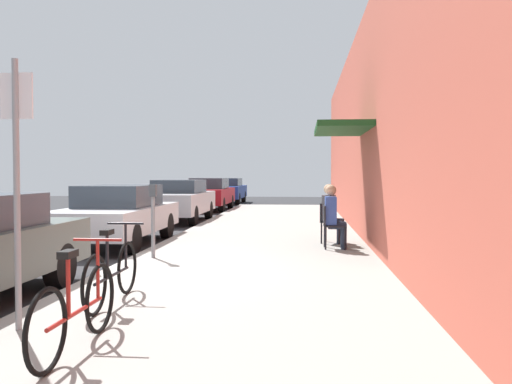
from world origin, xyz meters
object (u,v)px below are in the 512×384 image
object	(u,v)px
parked_car_4	(227,190)
street_sign	(17,172)
seated_patron_0	(334,214)
parked_car_2	(179,200)
cafe_chair_1	(329,220)
parked_car_3	(209,194)
parking_meter	(153,215)
bicycle_1	(112,273)
seated_patron_1	(331,211)
bicycle_0	(77,309)
cafe_chair_0	(331,224)
parked_car_1	(118,214)

from	to	relation	value
parked_car_4	street_sign	distance (m)	24.38
seated_patron_0	parked_car_4	bearing A→B (deg)	104.75
street_sign	seated_patron_0	size ratio (longest dim) A/B	2.02
parked_car_2	cafe_chair_1	distance (m)	7.77
parked_car_2	parked_car_3	distance (m)	5.87
parking_meter	street_sign	bearing A→B (deg)	-90.65
parked_car_2	bicycle_1	size ratio (longest dim) A/B	2.57
seated_patron_1	parking_meter	bearing A→B (deg)	-144.61
parking_meter	bicycle_0	distance (m)	5.06
street_sign	bicycle_0	world-z (taller)	street_sign
cafe_chair_1	bicycle_0	bearing A→B (deg)	-108.57
street_sign	bicycle_1	distance (m)	1.66
parked_car_2	cafe_chair_0	bearing A→B (deg)	-55.66
parked_car_1	seated_patron_1	size ratio (longest dim) A/B	3.41
parked_car_2	street_sign	world-z (taller)	street_sign
parked_car_4	bicycle_0	xyz separation A→B (m)	(2.33, -24.87, -0.26)
parked_car_4	parked_car_3	bearing A→B (deg)	-90.00
bicycle_1	seated_patron_0	bearing A→B (deg)	59.75
seated_patron_0	cafe_chair_1	size ratio (longest dim) A/B	1.48
seated_patron_0	cafe_chair_1	world-z (taller)	seated_patron_0
street_sign	cafe_chair_0	distance (m)	6.83
parked_car_3	parked_car_4	distance (m)	5.54
bicycle_1	seated_patron_1	world-z (taller)	seated_patron_1
parked_car_1	cafe_chair_0	size ratio (longest dim) A/B	5.06
parked_car_1	cafe_chair_1	xyz separation A→B (m)	(4.80, -0.14, -0.09)
parking_meter	street_sign	distance (m)	4.49
bicycle_1	cafe_chair_0	xyz separation A→B (m)	(2.75, 4.83, 0.14)
cafe_chair_1	seated_patron_1	bearing A→B (deg)	-16.98
bicycle_0	cafe_chair_0	xyz separation A→B (m)	(2.47, 6.45, 0.14)
parked_car_1	cafe_chair_0	xyz separation A→B (m)	(4.79, -1.04, -0.09)
street_sign	parked_car_4	bearing A→B (deg)	93.53
cafe_chair_0	parked_car_2	bearing A→B (deg)	124.34
bicycle_1	seated_patron_1	xyz separation A→B (m)	(2.82, 5.71, 0.34)
parking_meter	parked_car_3	bearing A→B (deg)	96.17
street_sign	parked_car_2	bearing A→B (deg)	96.63
parked_car_3	cafe_chair_0	size ratio (longest dim) A/B	5.06
bicycle_1	cafe_chair_1	world-z (taller)	bicycle_1
parked_car_4	bicycle_1	size ratio (longest dim) A/B	2.57
parking_meter	bicycle_0	xyz separation A→B (m)	(0.78, -4.99, -0.41)
bicycle_1	parking_meter	bearing A→B (deg)	98.25
parked_car_1	cafe_chair_1	distance (m)	4.80
street_sign	cafe_chair_0	xyz separation A→B (m)	(3.29, 5.89, -1.02)
cafe_chair_0	seated_patron_1	distance (m)	0.91
parking_meter	seated_patron_1	xyz separation A→B (m)	(3.30, 2.35, -0.07)
seated_patron_0	parked_car_1	bearing A→B (deg)	167.88
cafe_chair_1	seated_patron_1	xyz separation A→B (m)	(0.06, -0.02, 0.19)
parking_meter	bicycle_1	xyz separation A→B (m)	(0.49, -3.36, -0.41)
cafe_chair_1	seated_patron_0	bearing A→B (deg)	-86.40
bicycle_0	bicycle_1	xyz separation A→B (m)	(-0.29, 1.62, 0.00)
parked_car_3	seated_patron_1	size ratio (longest dim) A/B	3.41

